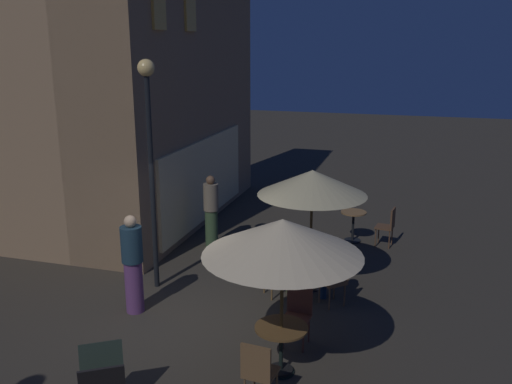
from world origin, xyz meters
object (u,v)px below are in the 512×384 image
at_px(cafe_table_0, 310,263).
at_px(cafe_chair_0, 271,268).
at_px(patio_umbrella_1, 283,238).
at_px(patron_seated_1, 331,268).
at_px(patron_standing_2, 133,264).
at_px(cafe_chair_3, 298,310).
at_px(cafe_table_1, 281,338).
at_px(cafe_table_2, 353,222).
at_px(cafe_chair_4, 389,224).
at_px(patron_standing_3, 211,211).
at_px(patio_umbrella_0, 312,183).
at_px(cafe_chair_2, 258,369).
at_px(cafe_chair_1, 335,279).
at_px(patron_seated_0, 279,261).
at_px(street_lamp_near_corner, 150,137).

height_order(cafe_table_0, cafe_chair_0, cafe_chair_0).
height_order(patio_umbrella_1, patron_seated_1, patio_umbrella_1).
bearing_deg(patron_standing_2, cafe_table_0, -152.68).
height_order(cafe_chair_3, patron_seated_1, patron_seated_1).
relative_size(cafe_table_1, cafe_table_2, 1.03).
distance_m(cafe_table_2, cafe_chair_3, 5.00).
relative_size(cafe_table_2, cafe_chair_4, 0.80).
xyz_separation_m(patron_standing_2, patron_standing_3, (3.48, -0.13, -0.04)).
bearing_deg(cafe_chair_3, cafe_chair_0, -147.24).
bearing_deg(cafe_table_0, cafe_chair_0, 130.23).
xyz_separation_m(cafe_table_0, patron_standing_3, (1.66, 2.69, 0.33)).
bearing_deg(cafe_chair_0, patio_umbrella_0, -0.00).
bearing_deg(cafe_chair_2, patron_standing_2, 61.45).
xyz_separation_m(cafe_chair_1, patron_seated_0, (0.19, 1.10, 0.16)).
bearing_deg(patio_umbrella_0, cafe_chair_2, -179.00).
relative_size(cafe_table_2, patio_umbrella_0, 0.31).
relative_size(street_lamp_near_corner, patio_umbrella_0, 1.84).
distance_m(patio_umbrella_0, cafe_chair_2, 4.12).
distance_m(cafe_table_0, cafe_table_1, 2.94).
height_order(patron_seated_0, patron_standing_2, patron_standing_2).
relative_size(patron_seated_0, patron_seated_1, 1.02).
bearing_deg(cafe_chair_1, cafe_chair_3, 121.83).
bearing_deg(cafe_chair_4, cafe_table_2, 0.00).
bearing_deg(cafe_chair_3, cafe_table_0, -170.60).
distance_m(patron_seated_0, patron_standing_2, 2.71).
distance_m(patio_umbrella_0, patio_umbrella_1, 2.94).
distance_m(patio_umbrella_0, patron_seated_1, 1.61).
distance_m(cafe_table_2, cafe_chair_2, 6.76).
xyz_separation_m(patio_umbrella_0, cafe_chair_0, (-0.54, 0.64, -1.56)).
bearing_deg(patron_seated_1, cafe_table_0, 0.00).
bearing_deg(patio_umbrella_1, patron_standing_3, 31.80).
height_order(street_lamp_near_corner, patio_umbrella_0, street_lamp_near_corner).
distance_m(patron_seated_0, patron_seated_1, 1.01).
relative_size(patio_umbrella_1, cafe_chair_2, 2.46).
distance_m(cafe_table_0, patron_standing_2, 3.39).
bearing_deg(patron_standing_2, patio_umbrella_1, 154.02).
distance_m(patron_seated_1, patron_standing_2, 3.57).
relative_size(cafe_chair_0, cafe_chair_4, 1.04).
xyz_separation_m(patio_umbrella_0, patron_standing_3, (1.66, 2.69, -1.28)).
bearing_deg(cafe_table_1, cafe_table_0, 3.02).
relative_size(patio_umbrella_1, cafe_chair_0, 2.41).
bearing_deg(cafe_chair_0, patron_standing_2, 170.29).
bearing_deg(cafe_chair_2, patron_seated_0, 15.61).
distance_m(patio_umbrella_0, patron_standing_2, 3.59).
bearing_deg(patio_umbrella_0, street_lamp_near_corner, 104.47).
height_order(cafe_table_0, patio_umbrella_1, patio_umbrella_1).
relative_size(patron_seated_0, patron_standing_3, 0.73).
height_order(cafe_table_2, cafe_chair_0, cafe_chair_0).
xyz_separation_m(cafe_table_1, cafe_chair_2, (-0.87, 0.09, 0.02)).
distance_m(patio_umbrella_1, cafe_chair_3, 1.76).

